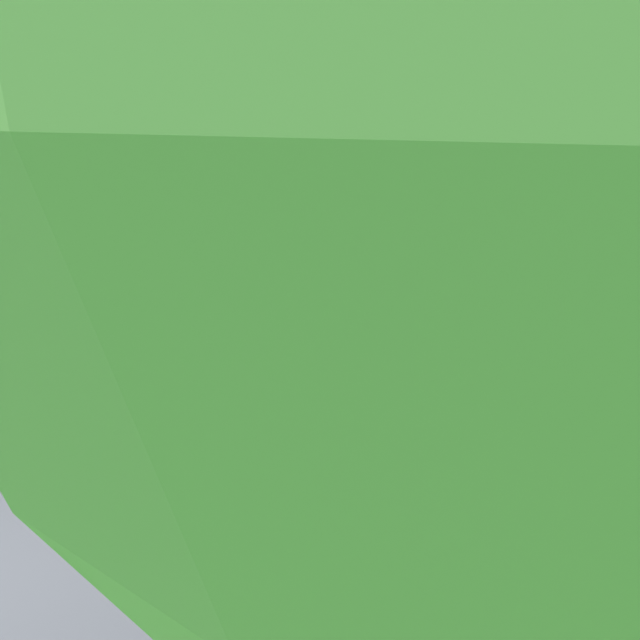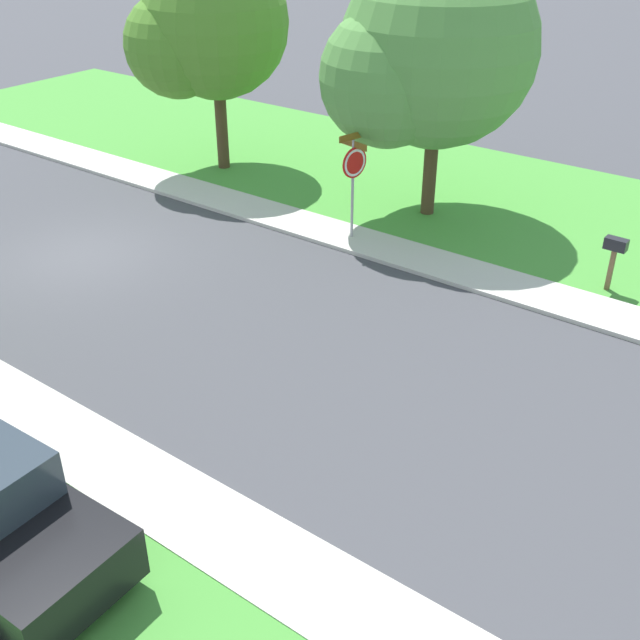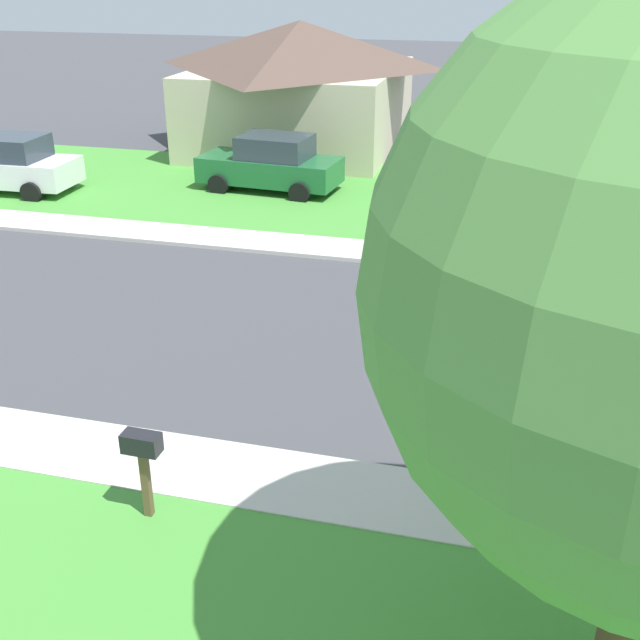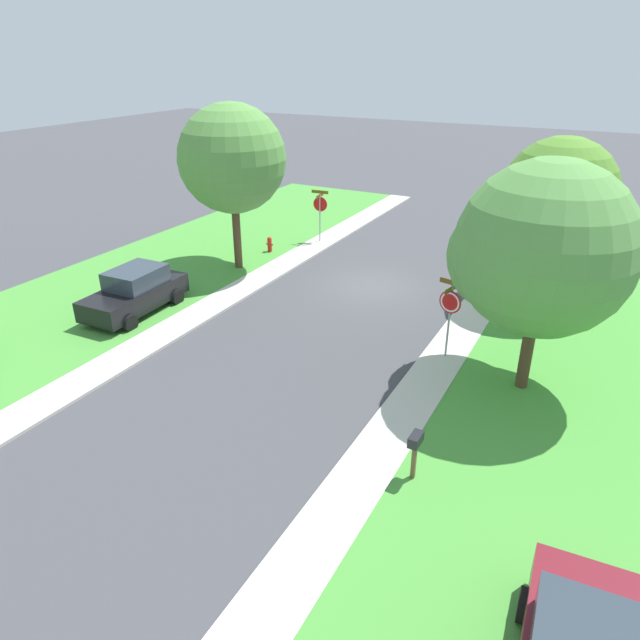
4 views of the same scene
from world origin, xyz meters
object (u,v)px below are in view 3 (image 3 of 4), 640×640
at_px(mailbox, 143,454).
at_px(car_black_near_corner, 513,204).
at_px(car_white_behind_trees, 7,165).
at_px(car_green_kerbside_mid, 271,164).
at_px(house_right_setback, 301,84).

bearing_deg(mailbox, car_black_near_corner, -17.99).
bearing_deg(car_white_behind_trees, car_green_kerbside_mid, -74.92).
distance_m(car_white_behind_trees, house_right_setback, 11.03).
xyz_separation_m(car_white_behind_trees, car_green_kerbside_mid, (2.11, -7.82, 0.00)).
distance_m(car_white_behind_trees, car_green_kerbside_mid, 8.10).
height_order(house_right_setback, mailbox, house_right_setback).
relative_size(car_green_kerbside_mid, mailbox, 3.40).
distance_m(car_black_near_corner, mailbox, 13.38).
height_order(car_white_behind_trees, house_right_setback, house_right_setback).
relative_size(car_black_near_corner, mailbox, 3.33).
bearing_deg(car_green_kerbside_mid, mailbox, -168.10).
relative_size(car_green_kerbside_mid, house_right_setback, 0.49).
xyz_separation_m(car_white_behind_trees, mailbox, (-13.11, -11.03, 0.14)).
xyz_separation_m(car_black_near_corner, mailbox, (-12.72, 4.13, 0.14)).
bearing_deg(mailbox, car_green_kerbside_mid, 11.90).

